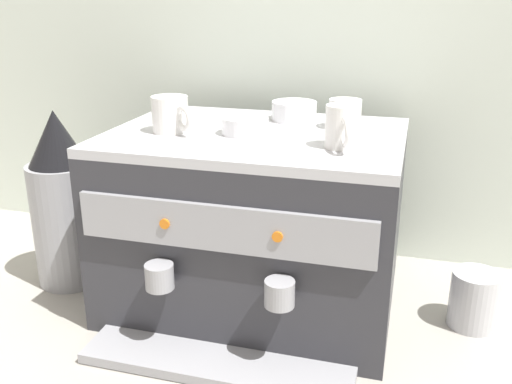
{
  "coord_description": "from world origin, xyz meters",
  "views": [
    {
      "loc": [
        0.33,
        -1.15,
        0.69
      ],
      "look_at": [
        0.0,
        0.0,
        0.27
      ],
      "focal_mm": 40.05,
      "sensor_mm": 36.0,
      "label": 1
    }
  ],
  "objects": [
    {
      "name": "ground_plane",
      "position": [
        0.0,
        0.0,
        0.0
      ],
      "size": [
        4.0,
        4.0,
        0.0
      ],
      "primitive_type": "plane",
      "color": "#9E998E"
    },
    {
      "name": "tiled_backsplash_wall",
      "position": [
        0.0,
        0.34,
        0.52
      ],
      "size": [
        2.8,
        0.03,
        1.03
      ],
      "primitive_type": "cube",
      "color": "silver",
      "rests_on": "ground_plane"
    },
    {
      "name": "espresso_machine",
      "position": [
        0.0,
        -0.0,
        0.2
      ],
      "size": [
        0.62,
        0.57,
        0.4
      ],
      "color": "#2D2D33",
      "rests_on": "ground_plane"
    },
    {
      "name": "milk_pitcher",
      "position": [
        0.48,
        0.02,
        0.06
      ],
      "size": [
        0.1,
        0.1,
        0.13
      ],
      "primitive_type": "cylinder",
      "color": "#B7B7BC",
      "rests_on": "ground_plane"
    },
    {
      "name": "ceramic_cup_0",
      "position": [
        0.19,
        -0.08,
        0.45
      ],
      "size": [
        0.06,
        0.1,
        0.08
      ],
      "color": "white",
      "rests_on": "espresso_machine"
    },
    {
      "name": "coffee_grinder",
      "position": [
        -0.47,
        -0.04,
        0.2
      ],
      "size": [
        0.16,
        0.16,
        0.43
      ],
      "color": "#939399",
      "rests_on": "ground_plane"
    },
    {
      "name": "ceramic_bowl_0",
      "position": [
        0.05,
        0.14,
        0.42
      ],
      "size": [
        0.1,
        0.1,
        0.04
      ],
      "color": "white",
      "rests_on": "espresso_machine"
    },
    {
      "name": "ceramic_bowl_1",
      "position": [
        -0.02,
        -0.02,
        0.42
      ],
      "size": [
        0.1,
        0.1,
        0.04
      ],
      "color": "white",
      "rests_on": "espresso_machine"
    },
    {
      "name": "ceramic_cup_1",
      "position": [
        -0.17,
        -0.05,
        0.44
      ],
      "size": [
        0.11,
        0.09,
        0.08
      ],
      "color": "white",
      "rests_on": "espresso_machine"
    },
    {
      "name": "ceramic_cup_2",
      "position": [
        0.18,
        0.08,
        0.44
      ],
      "size": [
        0.08,
        0.1,
        0.06
      ],
      "color": "white",
      "rests_on": "espresso_machine"
    }
  ]
}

